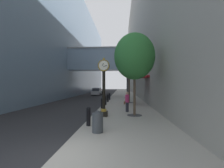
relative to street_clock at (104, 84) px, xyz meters
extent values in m
plane|color=#262628|center=(-0.90, 20.42, -2.45)|extent=(110.00, 110.00, 0.00)
cube|color=#9E998E|center=(1.69, 23.42, -2.38)|extent=(5.18, 80.00, 0.14)
cube|color=#758EA8|center=(-12.94, 23.42, 9.66)|extent=(9.00, 80.00, 24.22)
cube|color=#758EA8|center=(-2.08, 17.98, 4.53)|extent=(13.32, 3.20, 3.80)
cube|color=gray|center=(-2.08, 17.98, 6.55)|extent=(13.32, 3.40, 0.24)
cube|color=gray|center=(8.78, 23.42, 11.97)|extent=(9.00, 80.00, 28.83)
cube|color=black|center=(0.00, 0.01, -2.13)|extent=(0.55, 0.55, 0.35)
cylinder|color=gold|center=(0.00, 0.01, -1.87)|extent=(0.39, 0.38, 0.18)
cylinder|color=black|center=(0.00, 0.01, -0.43)|extent=(0.22, 0.22, 2.69)
cylinder|color=black|center=(0.00, 0.01, 1.33)|extent=(0.84, 0.28, 0.84)
torus|color=gold|center=(0.00, -0.14, 1.33)|extent=(0.82, 0.05, 0.82)
cylinder|color=silver|center=(0.00, -0.14, 1.33)|extent=(0.69, 0.01, 0.69)
cylinder|color=silver|center=(0.00, 0.16, 1.33)|extent=(0.69, 0.01, 0.69)
sphere|color=gold|center=(0.00, 0.01, 1.83)|extent=(0.16, 0.16, 0.16)
cube|color=black|center=(-0.05, -0.15, 1.40)|extent=(0.12, 0.01, 0.15)
cube|color=black|center=(0.12, -0.15, 1.29)|extent=(0.26, 0.01, 0.11)
cylinder|color=black|center=(-0.54, -2.69, -1.88)|extent=(0.23, 0.23, 0.86)
sphere|color=black|center=(-0.54, -2.69, -1.38)|extent=(0.24, 0.24, 0.24)
cylinder|color=black|center=(-0.54, 3.32, -1.88)|extent=(0.23, 0.23, 0.86)
sphere|color=black|center=(-0.54, 3.32, -1.38)|extent=(0.24, 0.24, 0.24)
cylinder|color=black|center=(-0.54, 6.32, -1.88)|extent=(0.23, 0.23, 0.86)
sphere|color=black|center=(-0.54, 6.32, -1.38)|extent=(0.24, 0.24, 0.24)
cylinder|color=black|center=(-0.54, 9.33, -1.88)|extent=(0.23, 0.23, 0.86)
sphere|color=black|center=(-0.54, 9.33, -1.38)|extent=(0.24, 0.24, 0.24)
cylinder|color=black|center=(-0.54, 12.33, -1.88)|extent=(0.23, 0.23, 0.86)
sphere|color=black|center=(-0.54, 12.33, -1.38)|extent=(0.24, 0.24, 0.24)
cylinder|color=#333335|center=(2.23, 0.46, -2.30)|extent=(1.10, 1.10, 0.02)
cylinder|color=#4C3D2D|center=(2.23, 0.46, -0.69)|extent=(0.18, 0.18, 3.24)
ellipsoid|color=#2D7033|center=(2.23, 0.46, 2.06)|extent=(3.00, 3.00, 3.45)
cylinder|color=#333335|center=(2.23, 8.89, -2.30)|extent=(1.10, 1.10, 0.02)
cylinder|color=#4C3D2D|center=(2.23, 8.89, -0.24)|extent=(0.18, 0.18, 4.14)
ellipsoid|color=#23602D|center=(2.23, 8.89, 2.55)|extent=(1.91, 1.91, 2.20)
cylinder|color=#333335|center=(2.23, 17.32, -2.30)|extent=(1.10, 1.10, 0.02)
cylinder|color=brown|center=(2.23, 17.32, -0.10)|extent=(0.18, 0.18, 4.40)
ellipsoid|color=#387F3D|center=(2.23, 17.32, 2.79)|extent=(1.85, 1.85, 2.13)
cylinder|color=#383D42|center=(0.15, -3.87, -1.85)|extent=(0.52, 0.52, 0.92)
cone|color=#272A2E|center=(0.15, -3.87, -1.34)|extent=(0.53, 0.53, 0.16)
cylinder|color=#23232D|center=(1.74, 1.94, -1.91)|extent=(0.28, 0.28, 0.79)
cylinder|color=#C6336B|center=(1.74, 1.94, -1.19)|extent=(0.36, 0.36, 0.64)
sphere|color=tan|center=(1.74, 1.94, -0.75)|extent=(0.24, 0.24, 0.24)
cube|color=brown|center=(1.52, 1.93, -1.55)|extent=(0.13, 0.21, 0.24)
cube|color=maroon|center=(3.08, 7.63, 0.89)|extent=(2.40, 3.60, 0.20)
cylinder|color=#333338|center=(1.96, 6.03, -0.71)|extent=(0.10, 0.10, 3.20)
cylinder|color=#333338|center=(1.96, 9.23, -0.71)|extent=(0.10, 0.10, 3.20)
cube|color=silver|center=(-4.48, 25.37, -1.84)|extent=(1.99, 4.68, 0.77)
cube|color=#282D38|center=(-4.49, 25.14, -1.16)|extent=(1.70, 2.64, 0.63)
cylinder|color=black|center=(-5.35, 26.98, -2.13)|extent=(0.24, 0.65, 0.64)
cylinder|color=black|center=(-3.51, 26.92, -2.13)|extent=(0.24, 0.65, 0.64)
cylinder|color=black|center=(-5.45, 23.83, -2.13)|extent=(0.24, 0.65, 0.64)
cylinder|color=black|center=(-3.62, 23.77, -2.13)|extent=(0.24, 0.65, 0.64)
cube|color=#AD191E|center=(-5.58, 33.32, -1.85)|extent=(1.99, 4.15, 0.75)
cube|color=#282D38|center=(-5.59, 33.12, -1.19)|extent=(1.71, 2.34, 0.61)
cylinder|color=black|center=(-6.48, 34.74, -2.13)|extent=(0.24, 0.65, 0.64)
cylinder|color=black|center=(-4.61, 34.69, -2.13)|extent=(0.24, 0.65, 0.64)
cylinder|color=black|center=(-6.56, 31.95, -2.13)|extent=(0.24, 0.65, 0.64)
cylinder|color=black|center=(-4.68, 31.90, -2.13)|extent=(0.24, 0.65, 0.64)
camera|label=1|loc=(1.30, -11.36, -0.05)|focal=25.49mm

